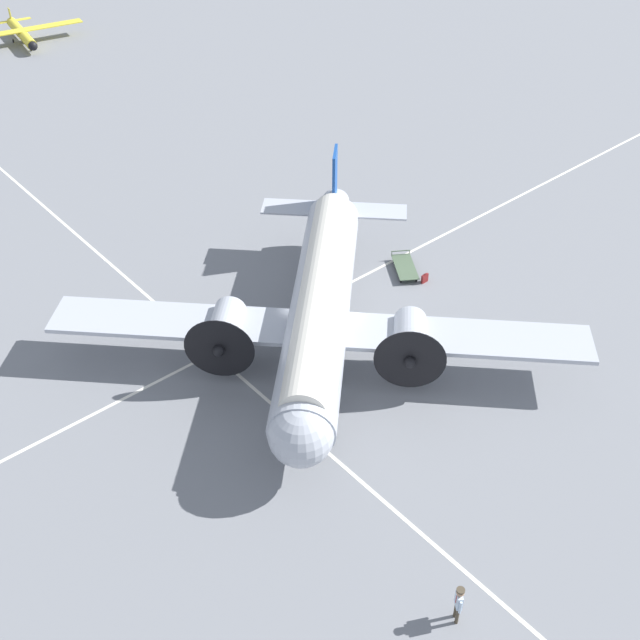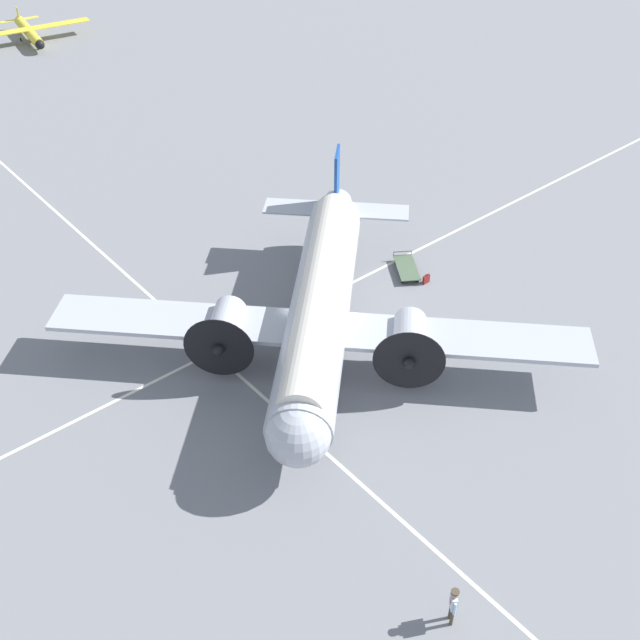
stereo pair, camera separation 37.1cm
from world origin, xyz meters
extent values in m
plane|color=slate|center=(0.00, 0.00, 0.00)|extent=(300.00, 300.00, 0.00)
cube|color=silver|center=(0.00, 2.97, 0.00)|extent=(120.00, 0.16, 0.01)
cube|color=silver|center=(-3.91, 0.00, 0.00)|extent=(0.16, 120.00, 0.01)
cylinder|color=#ADB2BC|center=(0.00, 0.00, 2.41)|extent=(12.88, 12.63, 2.62)
cylinder|color=silver|center=(0.00, 0.00, 3.13)|extent=(11.79, 11.55, 1.83)
sphere|color=#ADB2BC|center=(-5.53, -5.38, 2.41)|extent=(2.49, 2.49, 2.49)
cylinder|color=#ADB2BC|center=(5.53, 5.38, 2.54)|extent=(3.16, 3.13, 1.44)
cube|color=#194799|center=(5.93, 5.77, 4.37)|extent=(1.31, 1.28, 3.01)
cube|color=#ADB2BC|center=(5.80, 5.64, 2.67)|extent=(6.32, 6.44, 0.10)
cube|color=#ADB2BC|center=(-0.81, -0.79, 2.08)|extent=(18.13, 18.54, 0.20)
cylinder|color=#ADB2BC|center=(1.79, -3.83, 2.10)|extent=(2.89, 2.87, 1.44)
cylinder|color=black|center=(0.75, -4.84, 2.10)|extent=(2.14, 2.19, 3.02)
sphere|color=black|center=(0.65, -4.93, 2.10)|extent=(0.50, 0.50, 0.50)
cylinder|color=#ADB2BC|center=(-3.78, 1.89, 2.10)|extent=(2.89, 2.87, 1.44)
cylinder|color=black|center=(-4.82, 0.88, 2.10)|extent=(2.14, 2.19, 3.02)
sphere|color=black|center=(-4.91, 0.79, 2.10)|extent=(0.50, 0.50, 0.50)
cylinder|color=#4C4C51|center=(1.98, -3.65, 1.04)|extent=(0.18, 0.18, 0.98)
cylinder|color=black|center=(1.98, -3.65, 0.55)|extent=(1.00, 0.98, 1.10)
cylinder|color=#4C4C51|center=(-3.59, 2.07, 1.04)|extent=(0.18, 0.18, 0.98)
cylinder|color=black|center=(-3.59, 2.07, 0.55)|extent=(1.00, 0.98, 1.10)
cylinder|color=#4C4C51|center=(-4.31, -4.20, 0.79)|extent=(0.14, 0.14, 0.88)
cylinder|color=black|center=(-4.31, -4.20, 0.35)|extent=(0.63, 0.62, 0.70)
cylinder|color=#473D2D|center=(-5.59, -13.34, 0.40)|extent=(0.12, 0.12, 0.80)
cylinder|color=#473D2D|center=(-5.45, -13.15, 0.40)|extent=(0.12, 0.12, 0.80)
cube|color=silver|center=(-5.52, -13.24, 1.10)|extent=(0.37, 0.42, 0.60)
sphere|color=tan|center=(-5.52, -13.24, 1.53)|extent=(0.27, 0.27, 0.27)
cylinder|color=silver|center=(-5.66, -13.44, 1.07)|extent=(0.09, 0.09, 0.57)
cylinder|color=silver|center=(-5.37, -13.05, 1.07)|extent=(0.09, 0.09, 0.57)
cube|color=maroon|center=(-5.59, -13.19, 1.17)|extent=(0.04, 0.04, 0.38)
cylinder|color=#473D2D|center=(-5.52, -13.24, 1.64)|extent=(0.39, 0.39, 0.07)
cube|color=maroon|center=(7.51, 0.54, 0.23)|extent=(0.42, 0.13, 0.47)
cube|color=#551515|center=(7.51, 0.54, 0.50)|extent=(0.15, 0.09, 0.02)
cube|color=#4C6047|center=(7.41, 1.86, 0.30)|extent=(2.15, 2.54, 0.04)
cube|color=#4C6047|center=(8.05, 2.83, 0.54)|extent=(0.87, 0.59, 0.04)
cylinder|color=#4C6047|center=(8.45, 2.56, 0.43)|extent=(0.04, 0.04, 0.22)
cylinder|color=#4C6047|center=(7.65, 3.09, 0.43)|extent=(0.04, 0.04, 0.22)
cylinder|color=black|center=(7.25, 0.88, 0.14)|extent=(0.20, 0.27, 0.28)
cylinder|color=black|center=(6.58, 1.32, 0.14)|extent=(0.20, 0.27, 0.28)
cylinder|color=black|center=(8.25, 2.39, 0.14)|extent=(0.20, 0.27, 0.28)
cylinder|color=black|center=(7.57, 2.83, 0.14)|extent=(0.20, 0.27, 0.28)
cylinder|color=yellow|center=(7.13, 47.53, 0.77)|extent=(2.00, 6.89, 0.84)
sphere|color=black|center=(6.51, 44.01, 0.77)|extent=(0.75, 0.75, 0.75)
cube|color=yellow|center=(7.06, 47.16, 1.15)|extent=(10.30, 2.81, 0.08)
cube|color=yellow|center=(7.70, 50.83, 1.44)|extent=(0.16, 0.61, 1.09)
cube|color=yellow|center=(7.70, 50.83, 0.89)|extent=(3.39, 1.10, 0.04)
cylinder|color=black|center=(6.71, 45.13, 0.14)|extent=(0.13, 0.29, 0.28)
cylinder|color=#4C4C51|center=(6.71, 45.13, 0.24)|extent=(0.06, 0.06, 0.21)
cylinder|color=black|center=(7.94, 47.78, 0.14)|extent=(0.13, 0.29, 0.28)
cylinder|color=#4C4C51|center=(7.94, 47.78, 0.24)|extent=(0.06, 0.06, 0.21)
cylinder|color=black|center=(6.44, 48.04, 0.14)|extent=(0.13, 0.29, 0.28)
cylinder|color=#4C4C51|center=(6.44, 48.04, 0.24)|extent=(0.06, 0.06, 0.21)
camera|label=1|loc=(-18.30, -21.37, 23.90)|focal=45.00mm
camera|label=2|loc=(-18.01, -21.61, 23.90)|focal=45.00mm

